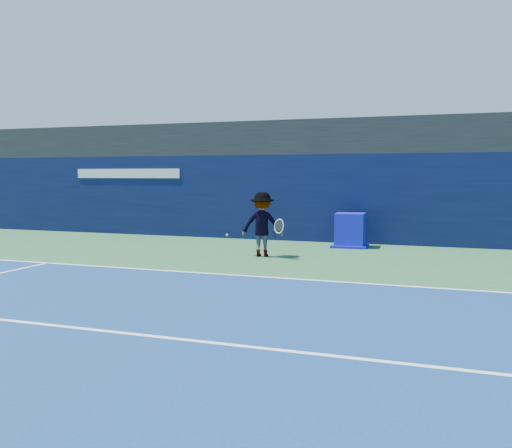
# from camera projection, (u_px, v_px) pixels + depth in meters

# --- Properties ---
(ground) EXTENTS (80.00, 80.00, 0.00)m
(ground) POSITION_uv_depth(u_px,v_px,m) (159.00, 302.00, 10.37)
(ground) COLOR #285A33
(ground) RESTS_ON ground
(baseline) EXTENTS (24.00, 0.10, 0.01)m
(baseline) POSITION_uv_depth(u_px,v_px,m) (224.00, 274.00, 13.18)
(baseline) COLOR white
(baseline) RESTS_ON ground
(service_line) EXTENTS (24.00, 0.10, 0.01)m
(service_line) POSITION_uv_depth(u_px,v_px,m) (92.00, 330.00, 8.49)
(service_line) COLOR white
(service_line) RESTS_ON ground
(stadium_band) EXTENTS (36.00, 3.00, 1.20)m
(stadium_band) POSITION_uv_depth(u_px,v_px,m) (314.00, 139.00, 20.83)
(stadium_band) COLOR black
(stadium_band) RESTS_ON back_wall_assembly
(back_wall_assembly) EXTENTS (36.00, 1.03, 3.00)m
(back_wall_assembly) POSITION_uv_depth(u_px,v_px,m) (307.00, 198.00, 20.08)
(back_wall_assembly) COLOR #091136
(back_wall_assembly) RESTS_ON ground
(equipment_cart) EXTENTS (1.20, 1.20, 1.08)m
(equipment_cart) POSITION_uv_depth(u_px,v_px,m) (350.00, 231.00, 18.24)
(equipment_cart) COLOR #0D0EC2
(equipment_cart) RESTS_ON ground
(tennis_player) EXTENTS (1.39, 0.85, 1.82)m
(tennis_player) POSITION_uv_depth(u_px,v_px,m) (262.00, 224.00, 16.08)
(tennis_player) COLOR white
(tennis_player) RESTS_ON ground
(tennis_ball) EXTENTS (0.06, 0.06, 0.06)m
(tennis_ball) POSITION_uv_depth(u_px,v_px,m) (227.00, 235.00, 14.55)
(tennis_ball) COLOR #C8CF17
(tennis_ball) RESTS_ON ground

